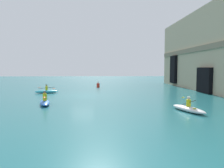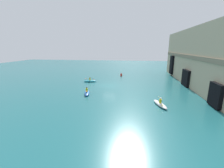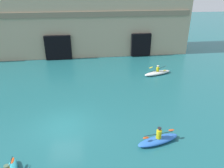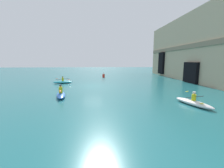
{
  "view_description": "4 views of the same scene",
  "coord_description": "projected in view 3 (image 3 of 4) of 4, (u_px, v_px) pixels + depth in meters",
  "views": [
    {
      "loc": [
        25.29,
        2.14,
        3.18
      ],
      "look_at": [
        4.1,
        3.25,
        1.62
      ],
      "focal_mm": 35.0,
      "sensor_mm": 36.0,
      "label": 1
    },
    {
      "loc": [
        29.34,
        4.72,
        7.56
      ],
      "look_at": [
        2.66,
        1.03,
        0.96
      ],
      "focal_mm": 24.0,
      "sensor_mm": 36.0,
      "label": 2
    },
    {
      "loc": [
        1.89,
        -13.61,
        9.71
      ],
      "look_at": [
        4.17,
        4.35,
        1.11
      ],
      "focal_mm": 35.0,
      "sensor_mm": 36.0,
      "label": 3
    },
    {
      "loc": [
        20.88,
        1.28,
        3.51
      ],
      "look_at": [
        3.81,
        2.49,
        0.82
      ],
      "focal_mm": 24.0,
      "sensor_mm": 36.0,
      "label": 4
    }
  ],
  "objects": [
    {
      "name": "kayak_blue",
      "position": [
        158.0,
        140.0,
        14.36
      ],
      "size": [
        3.09,
        1.55,
        1.19
      ],
      "rotation": [
        0.0,
        0.0,
        3.4
      ],
      "color": "blue",
      "rests_on": "ground"
    },
    {
      "name": "cliff_bluff",
      "position": [
        57.0,
        13.0,
        30.24
      ],
      "size": [
        36.43,
        6.82,
        11.27
      ],
      "color": "tan",
      "rests_on": "ground"
    },
    {
      "name": "kayak_white",
      "position": [
        157.0,
        73.0,
        24.8
      ],
      "size": [
        3.46,
        1.79,
        1.09
      ],
      "rotation": [
        0.0,
        0.0,
        3.45
      ],
      "color": "white",
      "rests_on": "ground"
    },
    {
      "name": "ground_plane",
      "position": [
        64.0,
        126.0,
        16.15
      ],
      "size": [
        120.0,
        120.0,
        0.0
      ],
      "primitive_type": "plane",
      "color": "#1E6066"
    }
  ]
}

